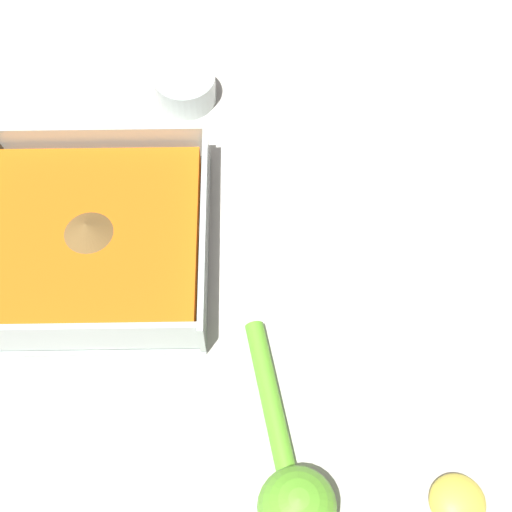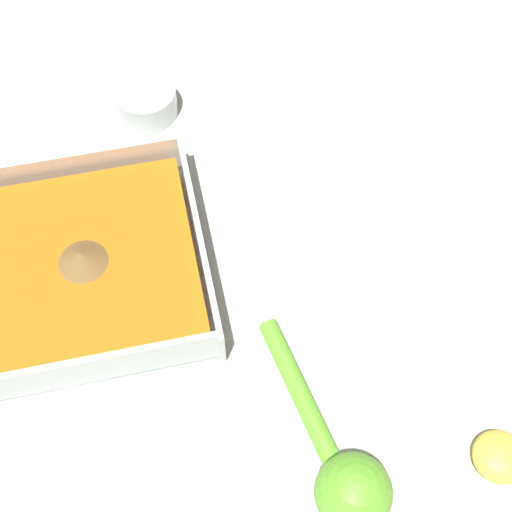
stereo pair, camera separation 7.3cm
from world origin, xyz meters
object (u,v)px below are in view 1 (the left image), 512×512
(lemon_squeezer, at_px, (293,489))
(lemon_half, at_px, (457,502))
(spice_bowl, at_px, (186,89))
(square_dish, at_px, (92,238))

(lemon_squeezer, xyz_separation_m, lemon_half, (-0.01, -0.15, -0.02))
(spice_bowl, height_order, lemon_squeezer, lemon_squeezer)
(square_dish, xyz_separation_m, lemon_squeezer, (-0.26, -0.20, 0.01))
(spice_bowl, relative_size, lemon_half, 1.48)
(square_dish, bearing_deg, lemon_half, -128.31)
(square_dish, relative_size, lemon_half, 4.93)
(lemon_squeezer, height_order, lemon_half, lemon_squeezer)
(spice_bowl, bearing_deg, lemon_squeezer, -167.01)
(square_dish, bearing_deg, lemon_squeezer, -142.67)
(lemon_half, bearing_deg, lemon_squeezer, 86.21)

